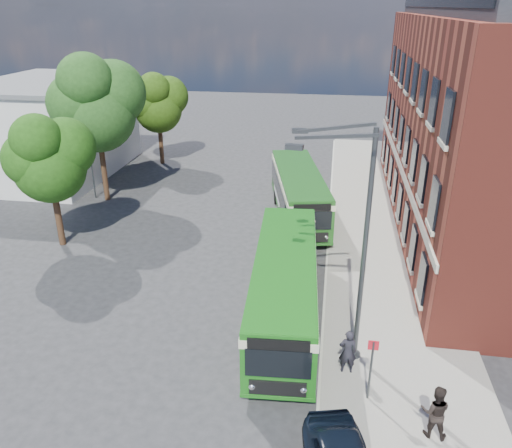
# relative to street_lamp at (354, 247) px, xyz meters

# --- Properties ---
(ground) EXTENTS (120.00, 120.00, 0.00)m
(ground) POSITION_rel_street_lamp_xyz_m (-4.84, 2.00, -4.79)
(ground) COLOR #2B2B2D
(ground) RESTS_ON ground
(pavement) EXTENTS (6.00, 48.00, 0.15)m
(pavement) POSITION_rel_street_lamp_xyz_m (2.16, 10.00, -4.72)
(pavement) COLOR gray
(pavement) RESTS_ON ground
(kerb_line) EXTENTS (0.12, 48.00, 0.01)m
(kerb_line) POSITION_rel_street_lamp_xyz_m (-0.89, 10.00, -4.79)
(kerb_line) COLOR beige
(kerb_line) RESTS_ON ground
(white_building) EXTENTS (9.40, 13.40, 7.30)m
(white_building) POSITION_rel_street_lamp_xyz_m (-22.84, 20.00, -1.13)
(white_building) COLOR silver
(white_building) RESTS_ON ground
(flagpole) EXTENTS (0.95, 0.10, 9.00)m
(flagpole) POSITION_rel_street_lamp_xyz_m (-17.29, 15.00, 0.15)
(flagpole) COLOR #3A3D3F
(flagpole) RESTS_ON ground
(street_lamp) EXTENTS (2.96, 2.38, 9.00)m
(street_lamp) POSITION_rel_street_lamp_xyz_m (0.00, 0.00, 0.00)
(street_lamp) COLOR #3A3D3F
(street_lamp) RESTS_ON ground
(bus_stop_sign) EXTENTS (0.35, 0.08, 2.52)m
(bus_stop_sign) POSITION_rel_street_lamp_xyz_m (0.76, -2.20, -3.28)
(bus_stop_sign) COLOR #3A3D3F
(bus_stop_sign) RESTS_ON ground
(bus_front) EXTENTS (3.24, 11.06, 3.02)m
(bus_front) POSITION_rel_street_lamp_xyz_m (-2.59, 2.27, -2.96)
(bus_front) COLOR #1A6317
(bus_front) RESTS_ON ground
(bus_rear) EXTENTS (4.67, 10.70, 3.02)m
(bus_rear) POSITION_rel_street_lamp_xyz_m (-2.91, 13.76, -2.96)
(bus_rear) COLOR #1E571B
(bus_rear) RESTS_ON ground
(pedestrian_a) EXTENTS (0.68, 0.48, 1.76)m
(pedestrian_a) POSITION_rel_street_lamp_xyz_m (0.04, -0.93, -3.76)
(pedestrian_a) COLOR black
(pedestrian_a) RESTS_ON pavement
(pedestrian_b) EXTENTS (0.99, 0.83, 1.85)m
(pedestrian_b) POSITION_rel_street_lamp_xyz_m (2.66, -3.50, -3.72)
(pedestrian_b) COLOR black
(pedestrian_b) RESTS_ON pavement
(tree_left) EXTENTS (4.48, 4.26, 7.57)m
(tree_left) POSITION_rel_street_lamp_xyz_m (-15.78, 7.59, 0.34)
(tree_left) COLOR #332112
(tree_left) RESTS_ON ground
(tree_mid) EXTENTS (5.88, 5.59, 9.93)m
(tree_mid) POSITION_rel_street_lamp_xyz_m (-16.27, 14.71, 1.95)
(tree_mid) COLOR #332112
(tree_mid) RESTS_ON ground
(tree_right) EXTENTS (4.55, 4.32, 7.68)m
(tree_right) POSITION_rel_street_lamp_xyz_m (-15.33, 23.70, 0.42)
(tree_right) COLOR #332112
(tree_right) RESTS_ON ground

